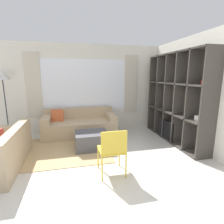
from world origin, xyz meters
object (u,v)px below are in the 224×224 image
(ottoman, at_px, (92,140))
(folding_chair, at_px, (112,148))
(couch_main, at_px, (80,125))
(shelving_unit, at_px, (177,99))
(floor_lamp, at_px, (2,78))

(ottoman, distance_m, folding_chair, 1.33)
(couch_main, relative_size, folding_chair, 2.43)
(ottoman, bearing_deg, shelving_unit, 1.47)
(shelving_unit, height_order, ottoman, shelving_unit)
(ottoman, xyz_separation_m, floor_lamp, (-2.23, 1.33, 1.47))
(couch_main, distance_m, ottoman, 1.14)
(folding_chair, bearing_deg, shelving_unit, -147.17)
(floor_lamp, distance_m, folding_chair, 3.76)
(shelving_unit, distance_m, floor_lamp, 4.72)
(ottoman, relative_size, folding_chair, 0.89)
(floor_lamp, bearing_deg, shelving_unit, -15.75)
(ottoman, bearing_deg, folding_chair, -80.12)
(ottoman, height_order, floor_lamp, floor_lamp)
(couch_main, relative_size, floor_lamp, 1.11)
(couch_main, height_order, folding_chair, folding_chair)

